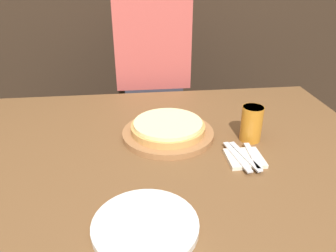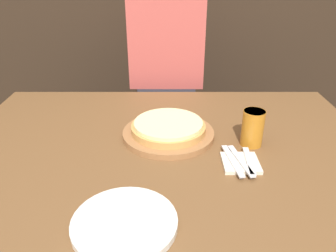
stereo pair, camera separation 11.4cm
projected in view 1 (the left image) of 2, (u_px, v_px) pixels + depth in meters
The scene contains 9 objects.
dining_table at pixel (168, 234), 1.26m from camera, with size 1.43×1.02×0.78m.
pizza_on_board at pixel (168, 130), 1.15m from camera, with size 0.32×0.32×0.06m.
beer_glass at pixel (252, 122), 1.10m from camera, with size 0.07×0.07×0.12m.
dinner_plate at pixel (145, 226), 0.76m from camera, with size 0.25×0.25×0.02m.
napkin_stack at pixel (245, 158), 1.02m from camera, with size 0.11×0.11×0.01m.
fork at pixel (237, 156), 1.01m from camera, with size 0.04×0.18×0.00m.
dinner_knife at pixel (245, 156), 1.01m from camera, with size 0.05×0.18×0.00m.
spoon at pixel (253, 155), 1.02m from camera, with size 0.03×0.15×0.00m.
diner_person at pixel (153, 100), 1.76m from camera, with size 0.36×0.20×1.35m.
Camera 1 is at (-0.11, -0.93, 1.33)m, focal length 35.00 mm.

